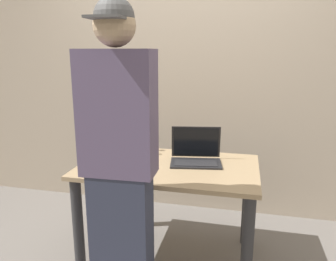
{
  "coord_description": "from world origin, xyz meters",
  "views": [
    {
      "loc": [
        0.49,
        -2.13,
        1.51
      ],
      "look_at": [
        -0.01,
        0.0,
        0.98
      ],
      "focal_mm": 34.89,
      "sensor_mm": 36.0,
      "label": 1
    }
  ],
  "objects": [
    {
      "name": "beer_bottle_dark",
      "position": [
        -0.47,
        0.16,
        0.86
      ],
      "size": [
        0.07,
        0.07,
        0.33
      ],
      "color": "#333333",
      "rests_on": "desk"
    },
    {
      "name": "laptop",
      "position": [
        0.18,
        0.11,
        0.79
      ],
      "size": [
        0.4,
        0.31,
        0.25
      ],
      "color": "black",
      "rests_on": "desk"
    },
    {
      "name": "desk",
      "position": [
        0.0,
        0.0,
        0.59
      ],
      "size": [
        1.24,
        0.75,
        0.73
      ],
      "color": "#9E8460",
      "rests_on": "ground"
    },
    {
      "name": "beer_bottle_brown",
      "position": [
        -0.41,
        0.26,
        0.83
      ],
      "size": [
        0.07,
        0.07,
        0.27
      ],
      "color": "#472B14",
      "rests_on": "desk"
    },
    {
      "name": "ground_plane",
      "position": [
        0.0,
        0.0,
        0.0
      ],
      "size": [
        8.0,
        8.0,
        0.0
      ],
      "primitive_type": "plane",
      "color": "slate",
      "rests_on": "ground"
    },
    {
      "name": "back_wall",
      "position": [
        0.0,
        0.91,
        1.3
      ],
      "size": [
        6.0,
        0.1,
        2.6
      ],
      "primitive_type": "cube",
      "color": "tan",
      "rests_on": "ground"
    },
    {
      "name": "person_figure",
      "position": [
        -0.14,
        -0.57,
        0.93
      ],
      "size": [
        0.4,
        0.29,
        1.77
      ],
      "color": "#2D3347",
      "rests_on": "ground"
    },
    {
      "name": "beer_bottle_amber",
      "position": [
        -0.36,
        0.14,
        0.86
      ],
      "size": [
        0.06,
        0.06,
        0.32
      ],
      "color": "#1E5123",
      "rests_on": "desk"
    },
    {
      "name": "beer_bottle_green",
      "position": [
        -0.33,
        0.26,
        0.84
      ],
      "size": [
        0.08,
        0.08,
        0.28
      ],
      "color": "brown",
      "rests_on": "desk"
    }
  ]
}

